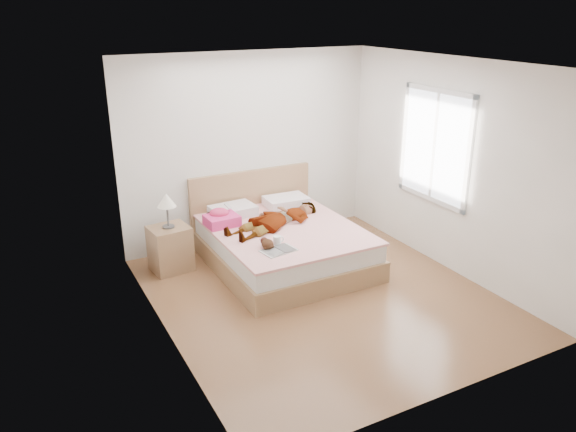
% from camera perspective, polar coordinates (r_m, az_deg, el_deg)
% --- Properties ---
extents(ground, '(4.00, 4.00, 0.00)m').
position_cam_1_polar(ground, '(6.55, 3.50, -8.08)').
color(ground, '#4F3318').
rests_on(ground, ground).
extents(woman, '(1.57, 0.99, 0.20)m').
position_cam_1_polar(woman, '(7.17, -1.19, -0.03)').
color(woman, white).
rests_on(woman, bed).
extents(hair, '(0.57, 0.65, 0.08)m').
position_cam_1_polar(hair, '(7.36, -6.73, -0.10)').
color(hair, black).
rests_on(hair, bed).
extents(phone, '(0.08, 0.11, 0.06)m').
position_cam_1_polar(phone, '(7.29, -6.12, 1.03)').
color(phone, silver).
rests_on(phone, bed).
extents(room_shell, '(4.00, 4.00, 4.00)m').
position_cam_1_polar(room_shell, '(7.25, 14.70, 6.88)').
color(room_shell, white).
rests_on(room_shell, ground).
extents(bed, '(1.80, 2.08, 1.00)m').
position_cam_1_polar(bed, '(7.24, -0.68, -2.69)').
color(bed, olive).
rests_on(bed, ground).
extents(towel, '(0.42, 0.36, 0.22)m').
position_cam_1_polar(towel, '(7.18, -6.80, -0.26)').
color(towel, '#DB3B79').
rests_on(towel, bed).
extents(magazine, '(0.43, 0.32, 0.02)m').
position_cam_1_polar(magazine, '(6.41, -0.96, -3.51)').
color(magazine, white).
rests_on(magazine, bed).
extents(coffee_mug, '(0.14, 0.10, 0.11)m').
position_cam_1_polar(coffee_mug, '(6.57, -1.09, -2.46)').
color(coffee_mug, white).
rests_on(coffee_mug, bed).
extents(plush_toy, '(0.14, 0.21, 0.12)m').
position_cam_1_polar(plush_toy, '(6.46, -2.16, -2.80)').
color(plush_toy, black).
rests_on(plush_toy, bed).
extents(nightstand, '(0.51, 0.47, 1.01)m').
position_cam_1_polar(nightstand, '(7.16, -11.90, -2.90)').
color(nightstand, olive).
rests_on(nightstand, ground).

